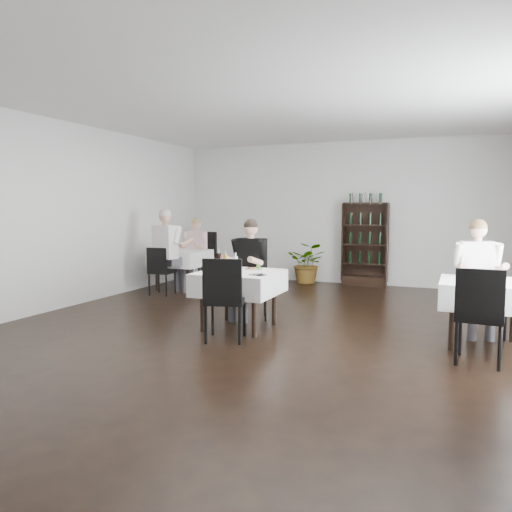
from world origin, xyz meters
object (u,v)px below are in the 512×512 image
Objects in this scene: wine_shelf at (365,245)px; diner_main at (248,261)px; main_table at (239,283)px; potted_tree at (308,263)px.

diner_main is at bearing -105.27° from wine_shelf.
main_table is 4.16m from potted_tree.
main_table is at bearing -78.56° from diner_main.
main_table is 1.17× the size of potted_tree.
wine_shelf is 1.25m from potted_tree.
wine_shelf is at bearing 8.32° from potted_tree.
wine_shelf is at bearing 78.22° from main_table.
potted_tree is (-1.17, -0.17, -0.41)m from wine_shelf.
main_table is at bearing -86.33° from potted_tree.
potted_tree is at bearing 93.67° from main_table.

